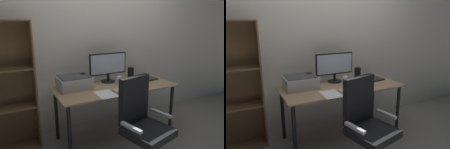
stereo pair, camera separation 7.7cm
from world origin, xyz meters
TOP-DOWN VIEW (x-y plane):
  - ground_plane at (0.00, 0.00)m, footprint 12.00×12.00m
  - back_wall at (0.00, 0.53)m, footprint 6.40×0.10m
  - desk at (0.00, 0.00)m, footprint 1.59×0.71m
  - monitor at (-0.00, 0.21)m, footprint 0.55×0.20m
  - keyboard at (0.01, -0.21)m, footprint 0.29×0.11m
  - mouse at (0.24, -0.23)m, footprint 0.06×0.10m
  - coffee_mug at (0.08, 0.05)m, footprint 0.09×0.08m
  - laptop at (0.52, 0.06)m, footprint 0.35×0.27m
  - speaker_left at (-0.38, 0.21)m, footprint 0.06×0.07m
  - speaker_right at (0.37, 0.21)m, footprint 0.06×0.07m
  - printer at (-0.51, 0.16)m, footprint 0.40×0.34m
  - paper_sheet at (-0.26, -0.23)m, footprint 0.22×0.30m
  - office_chair at (-0.05, -0.69)m, footprint 0.57×0.55m
  - bookshelf at (-1.36, 0.36)m, footprint 0.76×0.28m

SIDE VIEW (x-z plane):
  - ground_plane at x=0.00m, z-range 0.00..0.00m
  - office_chair at x=-0.05m, z-range -0.05..0.96m
  - desk at x=0.00m, z-range 0.29..1.03m
  - paper_sheet at x=-0.26m, z-range 0.74..0.74m
  - keyboard at x=0.01m, z-range 0.74..0.76m
  - laptop at x=0.52m, z-range 0.74..0.76m
  - mouse at x=0.24m, z-range 0.74..0.77m
  - bookshelf at x=-1.36m, z-range -0.01..1.58m
  - coffee_mug at x=0.08m, z-range 0.74..0.85m
  - printer at x=-0.51m, z-range 0.74..0.90m
  - speaker_left at x=-0.38m, z-range 0.74..0.91m
  - speaker_right at x=0.37m, z-range 0.74..0.91m
  - monitor at x=0.00m, z-range 0.77..1.18m
  - back_wall at x=0.00m, z-range 0.00..2.60m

